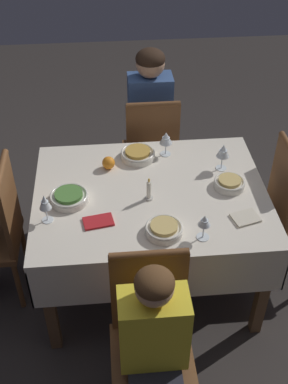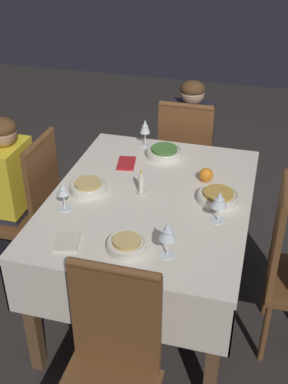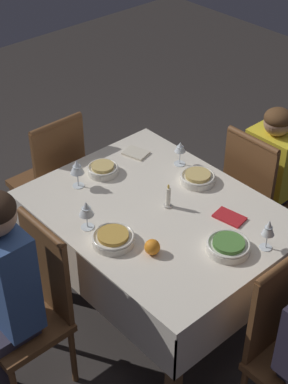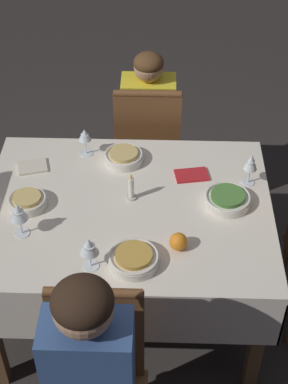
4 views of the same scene
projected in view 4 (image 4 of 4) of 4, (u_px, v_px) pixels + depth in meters
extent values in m
plane|color=#332D2B|center=(130.00, 308.00, 3.14)|extent=(8.00, 8.00, 0.00)
cube|color=silver|center=(127.00, 209.00, 2.66)|extent=(1.31, 1.01, 0.04)
cube|color=silver|center=(122.00, 321.00, 2.39)|extent=(1.31, 0.01, 0.27)
cube|color=silver|center=(133.00, 166.00, 3.14)|extent=(1.31, 0.01, 0.27)
cube|color=silver|center=(267.00, 236.00, 2.75)|extent=(0.01, 1.01, 0.27)
cube|color=brown|center=(257.00, 342.00, 2.57)|extent=(0.06, 0.06, 0.71)
cube|color=brown|center=(27.00, 202.00, 3.25)|extent=(0.06, 0.06, 0.71)
cube|color=brown|center=(239.00, 207.00, 3.22)|extent=(0.06, 0.06, 0.71)
cube|color=brown|center=(97.00, 335.00, 2.21)|extent=(0.36, 0.03, 0.50)
cylinder|color=brown|center=(93.00, 293.00, 2.04)|extent=(0.35, 0.04, 0.04)
cube|color=brown|center=(148.00, 153.00, 3.49)|extent=(0.39, 0.39, 0.04)
cube|color=brown|center=(147.00, 134.00, 3.17)|extent=(0.36, 0.03, 0.50)
cylinder|color=brown|center=(148.00, 94.00, 3.01)|extent=(0.35, 0.04, 0.04)
cylinder|color=brown|center=(175.00, 164.00, 3.75)|extent=(0.03, 0.03, 0.39)
cylinder|color=brown|center=(122.00, 163.00, 3.76)|extent=(0.03, 0.03, 0.39)
cylinder|color=brown|center=(175.00, 199.00, 3.50)|extent=(0.03, 0.03, 0.39)
cylinder|color=brown|center=(119.00, 198.00, 3.51)|extent=(0.03, 0.03, 0.39)
cylinder|color=brown|center=(283.00, 267.00, 3.10)|extent=(0.03, 0.03, 0.39)
cube|color=#38568E|center=(90.00, 373.00, 2.00)|extent=(0.30, 0.18, 0.54)
sphere|color=tan|center=(83.00, 308.00, 1.76)|extent=(0.19, 0.19, 0.19)
ellipsoid|color=black|center=(82.00, 301.00, 1.74)|extent=(0.19, 0.19, 0.13)
cube|color=#282833|center=(149.00, 158.00, 3.77)|extent=(0.22, 0.14, 0.43)
cube|color=#282833|center=(148.00, 135.00, 3.54)|extent=(0.24, 0.31, 0.06)
cube|color=yellow|center=(148.00, 111.00, 3.32)|extent=(0.30, 0.18, 0.40)
sphere|color=tan|center=(149.00, 68.00, 3.14)|extent=(0.16, 0.16, 0.16)
ellipsoid|color=brown|center=(149.00, 63.00, 3.12)|extent=(0.16, 0.16, 0.11)
cylinder|color=silver|center=(134.00, 260.00, 2.38)|extent=(0.21, 0.21, 0.04)
torus|color=silver|center=(134.00, 256.00, 2.37)|extent=(0.21, 0.21, 0.01)
cylinder|color=gold|center=(134.00, 255.00, 2.37)|extent=(0.15, 0.15, 0.02)
cylinder|color=white|center=(91.00, 266.00, 2.38)|extent=(0.07, 0.07, 0.00)
cylinder|color=white|center=(90.00, 259.00, 2.35)|extent=(0.01, 0.01, 0.08)
cone|color=white|center=(89.00, 246.00, 2.30)|extent=(0.08, 0.08, 0.08)
cylinder|color=white|center=(89.00, 249.00, 2.31)|extent=(0.05, 0.05, 0.03)
cylinder|color=silver|center=(124.00, 158.00, 2.89)|extent=(0.19, 0.19, 0.04)
torus|color=silver|center=(124.00, 154.00, 2.87)|extent=(0.19, 0.19, 0.01)
cylinder|color=tan|center=(124.00, 153.00, 2.87)|extent=(0.14, 0.14, 0.02)
cylinder|color=white|center=(86.00, 153.00, 2.94)|extent=(0.07, 0.07, 0.00)
cylinder|color=white|center=(86.00, 146.00, 2.91)|extent=(0.01, 0.01, 0.08)
cone|color=white|center=(85.00, 135.00, 2.86)|extent=(0.06, 0.06, 0.06)
cylinder|color=white|center=(85.00, 137.00, 2.87)|extent=(0.04, 0.04, 0.03)
cylinder|color=silver|center=(227.00, 200.00, 2.65)|extent=(0.21, 0.21, 0.04)
torus|color=silver|center=(228.00, 197.00, 2.64)|extent=(0.21, 0.21, 0.01)
cylinder|color=#4C7F38|center=(228.00, 196.00, 2.63)|extent=(0.15, 0.15, 0.02)
cylinder|color=white|center=(248.00, 182.00, 2.77)|extent=(0.06, 0.06, 0.00)
cylinder|color=white|center=(249.00, 175.00, 2.74)|extent=(0.01, 0.01, 0.08)
cone|color=white|center=(251.00, 161.00, 2.69)|extent=(0.06, 0.06, 0.08)
cylinder|color=white|center=(251.00, 164.00, 2.70)|extent=(0.04, 0.04, 0.04)
cylinder|color=silver|center=(28.00, 202.00, 2.64)|extent=(0.18, 0.18, 0.04)
torus|color=silver|center=(27.00, 199.00, 2.63)|extent=(0.17, 0.17, 0.01)
cylinder|color=tan|center=(27.00, 198.00, 2.62)|extent=(0.13, 0.13, 0.02)
cylinder|color=white|center=(22.00, 233.00, 2.52)|extent=(0.06, 0.06, 0.00)
cylinder|color=white|center=(21.00, 226.00, 2.49)|extent=(0.01, 0.01, 0.08)
cone|color=white|center=(18.00, 212.00, 2.44)|extent=(0.08, 0.08, 0.08)
cylinder|color=white|center=(19.00, 214.00, 2.45)|extent=(0.05, 0.05, 0.04)
cylinder|color=beige|center=(131.00, 197.00, 2.69)|extent=(0.05, 0.05, 0.01)
cylinder|color=white|center=(131.00, 188.00, 2.65)|extent=(0.03, 0.03, 0.11)
ellipsoid|color=#F9C64C|center=(131.00, 177.00, 2.61)|extent=(0.01, 0.01, 0.03)
sphere|color=orange|center=(178.00, 242.00, 2.43)|extent=(0.08, 0.08, 0.08)
cube|color=beige|center=(32.00, 167.00, 2.85)|extent=(0.16, 0.14, 0.01)
cube|color=red|center=(192.00, 175.00, 2.80)|extent=(0.17, 0.12, 0.01)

